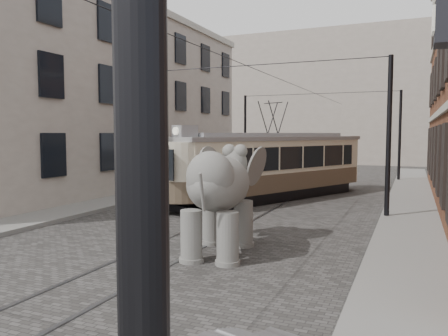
% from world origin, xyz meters
% --- Properties ---
extents(ground, '(120.00, 120.00, 0.00)m').
position_xyz_m(ground, '(0.00, 0.00, 0.00)').
color(ground, '#474441').
extents(tram_rails, '(1.54, 80.00, 0.02)m').
position_xyz_m(tram_rails, '(0.00, 0.00, 0.01)').
color(tram_rails, slate).
rests_on(tram_rails, ground).
extents(sidewalk_right, '(2.00, 60.00, 0.15)m').
position_xyz_m(sidewalk_right, '(6.00, 0.00, 0.07)').
color(sidewalk_right, slate).
rests_on(sidewalk_right, ground).
extents(sidewalk_left, '(2.00, 60.00, 0.15)m').
position_xyz_m(sidewalk_left, '(-6.50, 0.00, 0.07)').
color(sidewalk_left, slate).
rests_on(sidewalk_left, ground).
extents(stucco_building, '(7.00, 24.00, 10.00)m').
position_xyz_m(stucco_building, '(-11.00, 10.00, 5.00)').
color(stucco_building, gray).
rests_on(stucco_building, ground).
extents(distant_block, '(28.00, 10.00, 14.00)m').
position_xyz_m(distant_block, '(0.00, 40.00, 7.00)').
color(distant_block, gray).
rests_on(distant_block, ground).
extents(catenary, '(11.00, 30.20, 6.00)m').
position_xyz_m(catenary, '(-0.20, 5.00, 3.00)').
color(catenary, black).
rests_on(catenary, ground).
extents(tram, '(7.17, 11.71, 4.67)m').
position_xyz_m(tram, '(-0.17, 9.19, 2.34)').
color(tram, beige).
rests_on(tram, ground).
extents(elephant, '(3.28, 5.05, 2.89)m').
position_xyz_m(elephant, '(1.38, -0.70, 1.44)').
color(elephant, slate).
rests_on(elephant, ground).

